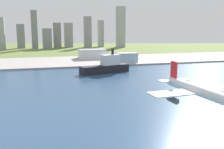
{
  "coord_description": "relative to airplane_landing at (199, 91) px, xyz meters",
  "views": [
    {
      "loc": [
        -41.84,
        23.07,
        60.81
      ],
      "look_at": [
        -0.53,
        171.54,
        33.4
      ],
      "focal_mm": 43.24,
      "sensor_mm": 36.0,
      "label": 1
    }
  ],
  "objects": [
    {
      "name": "ground_plane",
      "position": [
        -18.34,
        187.34,
        -35.95
      ],
      "size": [
        2400.0,
        2400.0,
        0.0
      ],
      "primitive_type": "plane",
      "color": "olive"
    },
    {
      "name": "warehouse_main",
      "position": [
        38.19,
        404.57,
        -25.13
      ],
      "size": [
        48.83,
        38.0,
        16.6
      ],
      "color": "silver",
      "rests_on": "industrial_pier"
    },
    {
      "name": "water_bay",
      "position": [
        -18.34,
        127.34,
        -35.87
      ],
      "size": [
        840.0,
        360.0,
        0.15
      ],
      "primitive_type": "cube",
      "color": "#2D4C70",
      "rests_on": "ground"
    },
    {
      "name": "distant_skyline",
      "position": [
        -24.33,
        699.15,
        15.62
      ],
      "size": [
        408.6,
        76.52,
        149.29
      ],
      "color": "gray",
      "rests_on": "ground"
    },
    {
      "name": "cargo_ship",
      "position": [
        27.91,
        254.44,
        -27.13
      ],
      "size": [
        70.03,
        33.23,
        31.99
      ],
      "color": "black",
      "rests_on": "water_bay"
    },
    {
      "name": "warehouse_annex",
      "position": [
        83.1,
        334.85,
        -25.74
      ],
      "size": [
        33.52,
        23.36,
        15.37
      ],
      "color": "#99BCD1",
      "rests_on": "industrial_pier"
    },
    {
      "name": "industrial_pier",
      "position": [
        -18.34,
        377.34,
        -34.7
      ],
      "size": [
        840.0,
        140.0,
        2.5
      ],
      "primitive_type": "cube",
      "color": "#A69F9B",
      "rests_on": "ground"
    },
    {
      "name": "airplane_landing",
      "position": [
        0.0,
        0.0,
        0.0
      ],
      "size": [
        39.75,
        44.45,
        13.48
      ],
      "color": "silver"
    }
  ]
}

